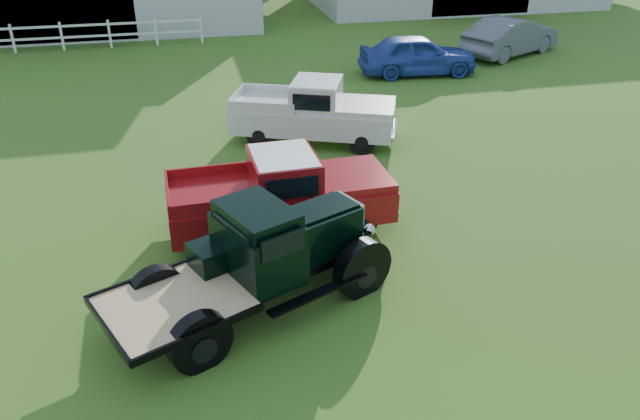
{
  "coord_description": "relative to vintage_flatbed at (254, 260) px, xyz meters",
  "views": [
    {
      "loc": [
        -2.21,
        -9.25,
        6.87
      ],
      "look_at": [
        0.2,
        1.2,
        1.05
      ],
      "focal_mm": 35.0,
      "sensor_mm": 36.0,
      "label": 1
    }
  ],
  "objects": [
    {
      "name": "misc_car_blue",
      "position": [
        8.03,
        13.21,
        -0.24
      ],
      "size": [
        4.57,
        2.17,
        1.51
      ],
      "primitive_type": "imported",
      "rotation": [
        0.0,
        0.0,
        1.48
      ],
      "color": "#254398",
      "rests_on": "ground"
    },
    {
      "name": "ground",
      "position": [
        1.29,
        0.21,
        -1.0
      ],
      "size": [
        120.0,
        120.0,
        0.0
      ],
      "primitive_type": "plane",
      "color": "#436021"
    },
    {
      "name": "red_pickup",
      "position": [
        0.9,
        2.62,
        -0.1
      ],
      "size": [
        4.94,
        2.03,
        1.78
      ],
      "primitive_type": null,
      "rotation": [
        0.0,
        0.0,
        0.03
      ],
      "color": "maroon",
      "rests_on": "ground"
    },
    {
      "name": "misc_car_grey",
      "position": [
        12.9,
        15.04,
        -0.21
      ],
      "size": [
        5.02,
        3.64,
        1.57
      ],
      "primitive_type": "imported",
      "rotation": [
        0.0,
        0.0,
        2.04
      ],
      "color": "#595A61",
      "rests_on": "ground"
    },
    {
      "name": "vintage_flatbed",
      "position": [
        0.0,
        0.0,
        0.0
      ],
      "size": [
        5.41,
        3.87,
        1.99
      ],
      "primitive_type": null,
      "rotation": [
        0.0,
        0.0,
        0.42
      ],
      "color": "black",
      "rests_on": "ground"
    },
    {
      "name": "white_pickup",
      "position": [
        2.7,
        7.51,
        -0.12
      ],
      "size": [
        5.11,
        3.53,
        1.75
      ],
      "primitive_type": null,
      "rotation": [
        0.0,
        0.0,
        -0.39
      ],
      "color": "beige",
      "rests_on": "ground"
    },
    {
      "name": "fence_rail",
      "position": [
        -6.71,
        20.21,
        -0.4
      ],
      "size": [
        14.2,
        0.16,
        1.2
      ],
      "primitive_type": null,
      "color": "white",
      "rests_on": "ground"
    }
  ]
}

